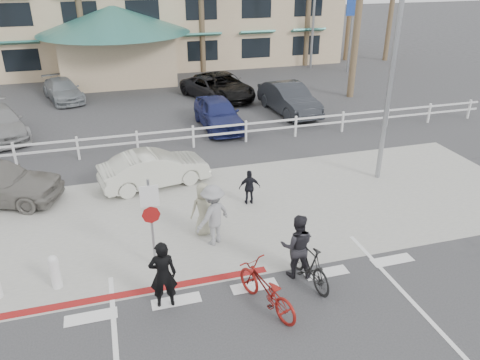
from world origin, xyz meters
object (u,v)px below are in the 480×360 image
object	(u,v)px
car_white_sedan	(154,169)
bike_red	(266,289)
bike_black	(309,263)
sign_post	(151,220)

from	to	relation	value
car_white_sedan	bike_red	bearing A→B (deg)	-177.78
bike_black	car_white_sedan	bearing A→B (deg)	-73.22
bike_black	car_white_sedan	xyz separation A→B (m)	(-3.05, 6.79, 0.07)
sign_post	car_white_sedan	bearing A→B (deg)	82.85
bike_red	bike_black	size ratio (longest dim) A/B	1.07
sign_post	bike_black	world-z (taller)	sign_post
sign_post	bike_black	bearing A→B (deg)	-25.73
bike_red	bike_black	distance (m)	1.51
sign_post	bike_red	bearing A→B (deg)	-46.29
sign_post	bike_black	xyz separation A→B (m)	(3.68, -1.78, -0.87)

